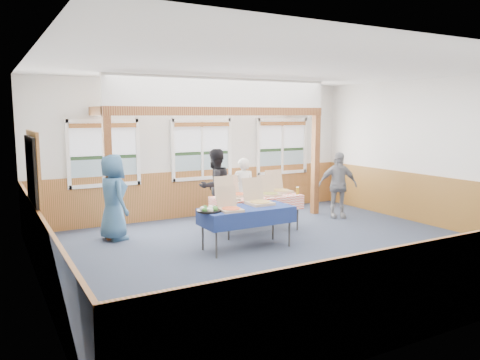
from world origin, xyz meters
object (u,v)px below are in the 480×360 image
Objects in this scene: woman_white at (243,190)px; woman_black at (215,186)px; table_right at (257,199)px; table_left at (247,211)px; person_grey at (338,185)px; man_blue at (113,197)px.

woman_black reaches higher than woman_white.
table_right is 1.20m from woman_black.
person_grey is (3.16, 1.20, 0.08)m from table_left.
woman_black is 1.08× the size of person_grey.
man_blue is at bearing 117.88° from table_left.
person_grey is at bearing 149.37° from woman_black.
woman_white is 2.26m from person_grey.
table_left is 3.38m from person_grey.
table_right is at bearing -148.48° from person_grey.
woman_white is at bearing 65.01° from table_right.
man_blue is at bearing 27.37° from woman_white.
woman_black is at bearing 13.78° from woman_white.
table_left is at bearing -141.90° from man_blue.
table_left is 1.09× the size of man_blue.
woman_black is 2.92m from person_grey.
woman_white is 0.93× the size of person_grey.
woman_white is 0.67m from woman_black.
woman_black reaches higher than table_left.
table_left is 2.22m from woman_white.
woman_white is 3.00m from man_blue.
person_grey is (5.11, -0.59, -0.06)m from man_blue.
table_left is 1.26× the size of woman_white.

